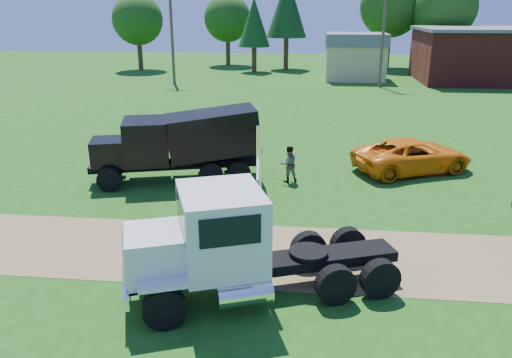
# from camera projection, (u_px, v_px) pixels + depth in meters

# --- Properties ---
(ground) EXTENTS (140.00, 140.00, 0.00)m
(ground) POSITION_uv_depth(u_px,v_px,m) (326.00, 257.00, 15.38)
(ground) COLOR #1C4D10
(ground) RESTS_ON ground
(dirt_track) EXTENTS (120.00, 4.20, 0.01)m
(dirt_track) POSITION_uv_depth(u_px,v_px,m) (326.00, 257.00, 15.38)
(dirt_track) COLOR olive
(dirt_track) RESTS_ON ground
(white_semi_tractor) EXTENTS (7.47, 4.61, 4.45)m
(white_semi_tractor) POSITION_uv_depth(u_px,v_px,m) (225.00, 245.00, 12.82)
(white_semi_tractor) COLOR black
(white_semi_tractor) RESTS_ON ground
(black_dump_truck) EXTENTS (7.52, 4.01, 3.19)m
(black_dump_truck) POSITION_uv_depth(u_px,v_px,m) (182.00, 141.00, 21.68)
(black_dump_truck) COLOR black
(black_dump_truck) RESTS_ON ground
(orange_pickup) EXTENTS (6.09, 4.61, 1.54)m
(orange_pickup) POSITION_uv_depth(u_px,v_px,m) (412.00, 155.00, 23.12)
(orange_pickup) COLOR orange
(orange_pickup) RESTS_ON ground
(spectator_b) EXTENTS (0.93, 0.82, 1.61)m
(spectator_b) POSITION_uv_depth(u_px,v_px,m) (289.00, 164.00, 21.73)
(spectator_b) COLOR #999999
(spectator_b) RESTS_ON ground
(brick_building) EXTENTS (15.40, 10.40, 5.30)m
(brick_building) POSITION_uv_depth(u_px,v_px,m) (496.00, 55.00, 50.31)
(brick_building) COLOR maroon
(brick_building) RESTS_ON ground
(tan_shed) EXTENTS (6.20, 5.40, 4.70)m
(tan_shed) POSITION_uv_depth(u_px,v_px,m) (355.00, 56.00, 51.77)
(tan_shed) COLOR tan
(tan_shed) RESTS_ON ground
(utility_poles) EXTENTS (42.20, 0.28, 9.00)m
(utility_poles) POSITION_uv_depth(u_px,v_px,m) (383.00, 36.00, 46.12)
(utility_poles) COLOR brown
(utility_poles) RESTS_ON ground
(tree_row) EXTENTS (54.78, 12.10, 11.12)m
(tree_row) POSITION_uv_depth(u_px,v_px,m) (367.00, 11.00, 58.61)
(tree_row) COLOR #342115
(tree_row) RESTS_ON ground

